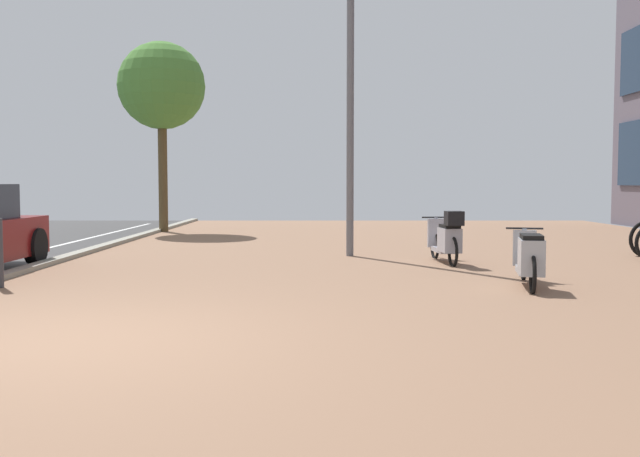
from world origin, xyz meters
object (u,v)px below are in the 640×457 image
(lamp_post, at_px, (351,65))
(street_tree, at_px, (162,87))
(scooter_near, at_px, (447,239))
(scooter_mid, at_px, (530,258))

(lamp_post, distance_m, street_tree, 8.41)
(scooter_near, xyz_separation_m, street_tree, (-6.69, 7.97, 3.67))
(lamp_post, bearing_deg, street_tree, 127.00)
(scooter_mid, relative_size, street_tree, 0.34)
(scooter_near, relative_size, scooter_mid, 0.98)
(scooter_near, xyz_separation_m, scooter_mid, (0.59, -2.87, -0.04))
(scooter_mid, xyz_separation_m, street_tree, (-7.28, 10.84, 3.71))
(scooter_mid, bearing_deg, lamp_post, 118.27)
(scooter_near, bearing_deg, scooter_mid, -78.40)
(scooter_mid, bearing_deg, street_tree, 123.88)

